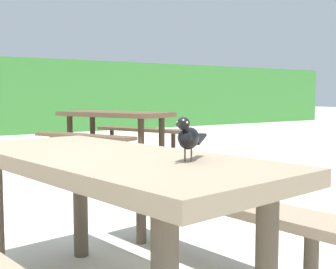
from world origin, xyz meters
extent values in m
cube|color=#84725B|center=(0.22, -0.13, 0.70)|extent=(0.98, 1.88, 0.07)
cylinder|color=brown|center=(0.57, -0.79, 0.33)|extent=(0.09, 0.09, 0.67)
cylinder|color=brown|center=(0.39, 0.60, 0.33)|extent=(0.09, 0.09, 0.67)
cube|color=#84725B|center=(0.91, -0.04, 0.41)|extent=(0.50, 1.73, 0.05)
cylinder|color=brown|center=(1.00, -0.68, 0.20)|extent=(0.07, 0.07, 0.39)
cylinder|color=brown|center=(0.83, 0.59, 0.20)|extent=(0.07, 0.07, 0.39)
ellipsoid|color=black|center=(0.38, -0.54, 0.84)|extent=(0.16, 0.14, 0.09)
ellipsoid|color=black|center=(0.34, -0.57, 0.84)|extent=(0.09, 0.09, 0.06)
sphere|color=black|center=(0.33, -0.58, 0.90)|extent=(0.05, 0.05, 0.05)
sphere|color=#EAE08C|center=(0.33, -0.60, 0.90)|extent=(0.01, 0.01, 0.01)
sphere|color=#EAE08C|center=(0.31, -0.57, 0.90)|extent=(0.01, 0.01, 0.01)
cone|color=black|center=(0.29, -0.60, 0.90)|extent=(0.03, 0.03, 0.02)
cube|color=black|center=(0.48, -0.48, 0.82)|extent=(0.10, 0.08, 0.04)
cylinder|color=#47423D|center=(0.38, -0.56, 0.77)|extent=(0.01, 0.01, 0.05)
cylinder|color=#47423D|center=(0.36, -0.54, 0.77)|extent=(0.01, 0.01, 0.05)
cube|color=brown|center=(2.56, 4.28, 0.70)|extent=(1.40, 1.95, 0.07)
cylinder|color=#382B1D|center=(2.59, 3.53, 0.33)|extent=(0.09, 0.09, 0.67)
cylinder|color=#382B1D|center=(3.08, 3.73, 0.33)|extent=(0.09, 0.09, 0.67)
cylinder|color=#382B1D|center=(2.04, 4.82, 0.33)|extent=(0.09, 0.09, 0.67)
cylinder|color=#382B1D|center=(2.53, 5.03, 0.33)|extent=(0.09, 0.09, 0.67)
cube|color=brown|center=(1.92, 4.00, 0.41)|extent=(0.92, 1.68, 0.05)
cylinder|color=#382B1D|center=(2.17, 3.41, 0.20)|extent=(0.07, 0.07, 0.39)
cylinder|color=#382B1D|center=(1.67, 4.59, 0.20)|extent=(0.07, 0.07, 0.39)
cube|color=brown|center=(3.20, 4.55, 0.41)|extent=(0.92, 1.68, 0.05)
cylinder|color=#382B1D|center=(3.45, 3.96, 0.20)|extent=(0.07, 0.07, 0.39)
cylinder|color=#382B1D|center=(2.95, 5.14, 0.20)|extent=(0.07, 0.07, 0.39)
camera|label=1|loc=(-0.72, -2.00, 1.01)|focal=48.44mm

